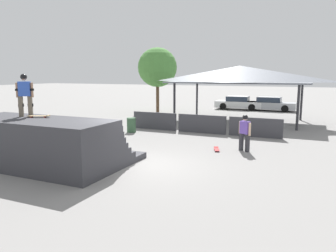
{
  "coord_description": "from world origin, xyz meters",
  "views": [
    {
      "loc": [
        5.81,
        -10.27,
        3.41
      ],
      "look_at": [
        -0.39,
        3.46,
        0.98
      ],
      "focal_mm": 35.0,
      "sensor_mm": 36.0,
      "label": 1
    }
  ],
  "objects_px": {
    "skateboard_on_deck": "(39,116)",
    "skateboard_on_ground": "(217,149)",
    "skater_on_deck": "(25,92)",
    "tree_beside_pavilion": "(157,67)",
    "parked_car_white": "(239,103)",
    "parked_car_silver": "(270,104)",
    "bystander_walking": "(245,130)",
    "trash_bin": "(131,125)"
  },
  "relations": [
    {
      "from": "skateboard_on_deck",
      "to": "parked_car_silver",
      "type": "distance_m",
      "value": 23.03
    },
    {
      "from": "tree_beside_pavilion",
      "to": "bystander_walking",
      "type": "bearing_deg",
      "value": -49.71
    },
    {
      "from": "skater_on_deck",
      "to": "skateboard_on_deck",
      "type": "distance_m",
      "value": 1.09
    },
    {
      "from": "skater_on_deck",
      "to": "tree_beside_pavilion",
      "type": "distance_m",
      "value": 17.48
    },
    {
      "from": "tree_beside_pavilion",
      "to": "parked_car_white",
      "type": "relative_size",
      "value": 1.28
    },
    {
      "from": "parked_car_white",
      "to": "trash_bin",
      "type": "bearing_deg",
      "value": -102.76
    },
    {
      "from": "skater_on_deck",
      "to": "tree_beside_pavilion",
      "type": "xyz_separation_m",
      "value": [
        -2.88,
        17.2,
        1.22
      ]
    },
    {
      "from": "skateboard_on_ground",
      "to": "parked_car_silver",
      "type": "xyz_separation_m",
      "value": [
        0.1,
        17.37,
        0.54
      ]
    },
    {
      "from": "skateboard_on_ground",
      "to": "tree_beside_pavilion",
      "type": "distance_m",
      "value": 15.65
    },
    {
      "from": "tree_beside_pavilion",
      "to": "skateboard_on_deck",
      "type": "bearing_deg",
      "value": -78.37
    },
    {
      "from": "skater_on_deck",
      "to": "trash_bin",
      "type": "relative_size",
      "value": 1.89
    },
    {
      "from": "skateboard_on_ground",
      "to": "parked_car_white",
      "type": "relative_size",
      "value": 0.19
    },
    {
      "from": "skateboard_on_deck",
      "to": "parked_car_white",
      "type": "relative_size",
      "value": 0.19
    },
    {
      "from": "bystander_walking",
      "to": "skateboard_on_ground",
      "type": "distance_m",
      "value": 1.5
    },
    {
      "from": "skater_on_deck",
      "to": "parked_car_white",
      "type": "distance_m",
      "value": 22.56
    },
    {
      "from": "skateboard_on_deck",
      "to": "tree_beside_pavilion",
      "type": "relative_size",
      "value": 0.15
    },
    {
      "from": "bystander_walking",
      "to": "skateboard_on_ground",
      "type": "height_order",
      "value": "bystander_walking"
    },
    {
      "from": "skater_on_deck",
      "to": "tree_beside_pavilion",
      "type": "height_order",
      "value": "tree_beside_pavilion"
    },
    {
      "from": "tree_beside_pavilion",
      "to": "parked_car_silver",
      "type": "xyz_separation_m",
      "value": [
        9.04,
        5.12,
        -3.33
      ]
    },
    {
      "from": "parked_car_white",
      "to": "skateboard_on_deck",
      "type": "bearing_deg",
      "value": -97.92
    },
    {
      "from": "skateboard_on_deck",
      "to": "trash_bin",
      "type": "xyz_separation_m",
      "value": [
        -0.42,
        7.34,
        -1.42
      ]
    },
    {
      "from": "bystander_walking",
      "to": "parked_car_white",
      "type": "relative_size",
      "value": 0.37
    },
    {
      "from": "skateboard_on_ground",
      "to": "trash_bin",
      "type": "bearing_deg",
      "value": 47.76
    },
    {
      "from": "skateboard_on_deck",
      "to": "skater_on_deck",
      "type": "bearing_deg",
      "value": 155.36
    },
    {
      "from": "skateboard_on_deck",
      "to": "trash_bin",
      "type": "relative_size",
      "value": 0.98
    },
    {
      "from": "skateboard_on_deck",
      "to": "parked_car_silver",
      "type": "bearing_deg",
      "value": 52.11
    },
    {
      "from": "bystander_walking",
      "to": "tree_beside_pavilion",
      "type": "relative_size",
      "value": 0.29
    },
    {
      "from": "parked_car_white",
      "to": "tree_beside_pavilion",
      "type": "bearing_deg",
      "value": -142.05
    },
    {
      "from": "skater_on_deck",
      "to": "parked_car_silver",
      "type": "xyz_separation_m",
      "value": [
        6.17,
        22.32,
        -2.11
      ]
    },
    {
      "from": "skateboard_on_deck",
      "to": "parked_car_silver",
      "type": "height_order",
      "value": "skateboard_on_deck"
    },
    {
      "from": "skateboard_on_ground",
      "to": "parked_car_silver",
      "type": "bearing_deg",
      "value": -20.35
    },
    {
      "from": "trash_bin",
      "to": "parked_car_silver",
      "type": "xyz_separation_m",
      "value": [
        5.93,
        14.99,
        0.18
      ]
    },
    {
      "from": "skateboard_on_deck",
      "to": "tree_beside_pavilion",
      "type": "height_order",
      "value": "tree_beside_pavilion"
    },
    {
      "from": "skateboard_on_deck",
      "to": "skateboard_on_ground",
      "type": "distance_m",
      "value": 7.55
    },
    {
      "from": "parked_car_white",
      "to": "skater_on_deck",
      "type": "bearing_deg",
      "value": -99.61
    },
    {
      "from": "parked_car_silver",
      "to": "skateboard_on_deck",
      "type": "bearing_deg",
      "value": -102.86
    },
    {
      "from": "tree_beside_pavilion",
      "to": "skater_on_deck",
      "type": "bearing_deg",
      "value": -80.51
    },
    {
      "from": "tree_beside_pavilion",
      "to": "parked_car_white",
      "type": "height_order",
      "value": "tree_beside_pavilion"
    },
    {
      "from": "trash_bin",
      "to": "parked_car_silver",
      "type": "bearing_deg",
      "value": 68.42
    },
    {
      "from": "skater_on_deck",
      "to": "tree_beside_pavilion",
      "type": "relative_size",
      "value": 0.28
    },
    {
      "from": "skateboard_on_deck",
      "to": "trash_bin",
      "type": "distance_m",
      "value": 7.49
    },
    {
      "from": "bystander_walking",
      "to": "tree_beside_pavilion",
      "type": "height_order",
      "value": "tree_beside_pavilion"
    }
  ]
}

